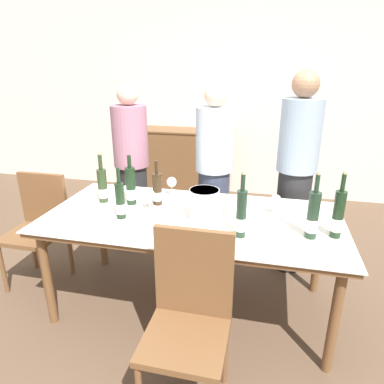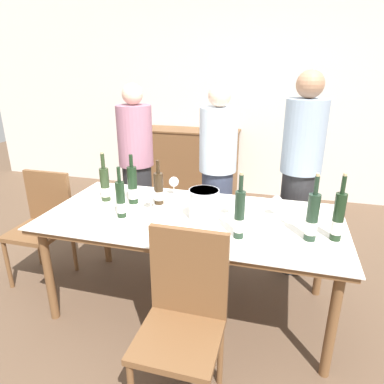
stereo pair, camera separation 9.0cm
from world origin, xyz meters
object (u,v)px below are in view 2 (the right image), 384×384
Objects in this scene: person_guest_right at (300,178)px; person_guest_left at (217,176)px; wine_bottle_5 at (312,218)px; wine_bottle_0 at (159,189)px; dining_table at (192,224)px; wine_glass_0 at (230,203)px; wine_glass_1 at (150,195)px; wine_bottle_4 at (133,186)px; chair_left_end at (43,219)px; wine_glass_2 at (277,202)px; wine_glass_3 at (174,182)px; wine_bottle_6 at (239,216)px; wine_bottle_2 at (121,200)px; ice_bucket at (204,204)px; chair_near_front at (184,311)px; wine_bottle_3 at (105,185)px; sideboard_cabinet at (189,162)px; wine_bottle_1 at (338,218)px; person_host at (137,168)px.

person_guest_left is at bearing 176.21° from person_guest_right.
wine_bottle_0 is at bearing 164.61° from wine_bottle_5.
dining_table is 15.76× the size of wine_glass_0.
wine_glass_1 is 0.10× the size of person_guest_left.
wine_bottle_4 is 0.90m from chair_left_end.
person_guest_left reaches higher than wine_bottle_0.
wine_bottle_4 is 0.42× the size of chair_left_end.
wine_glass_2 is 0.84m from wine_glass_3.
wine_bottle_6 is at bearing -168.53° from wine_bottle_5.
wine_bottle_6 is (-0.42, -0.08, 0.00)m from wine_bottle_5.
wine_glass_1 is 1.00× the size of wine_glass_3.
chair_left_end is (-0.99, 0.04, -0.33)m from wine_glass_1.
wine_bottle_2 is 1.48m from person_guest_right.
ice_bucket is 0.22× the size of chair_near_front.
sideboard_cabinet is at bearing 89.14° from wine_bottle_3.
wine_bottle_2 is 0.91m from chair_near_front.
dining_table is at bearing 169.84° from wine_bottle_5.
wine_bottle_1 is 2.73× the size of wine_glass_1.
wine_glass_3 is 0.16× the size of chair_near_front.
person_guest_left is (0.32, 0.63, -0.07)m from wine_bottle_0.
dining_table is 0.81m from wine_bottle_5.
sideboard_cabinet is 6.31× the size of ice_bucket.
chair_near_front is 0.61× the size of person_host.
wine_bottle_0 is at bearing 168.29° from wine_bottle_1.
ice_bucket reaches higher than wine_glass_2.
person_guest_right reaches higher than wine_bottle_1.
ice_bucket is at bearing -25.11° from wine_bottle_0.
chair_near_front is at bearing -112.24° from wine_bottle_6.
dining_table is 4.91× the size of wine_bottle_5.
person_guest_left is (0.81, -0.05, 0.00)m from person_host.
dining_table is at bearing -55.26° from wine_glass_3.
person_host reaches higher than wine_bottle_3.
wine_bottle_2 is 0.22× the size of person_guest_left.
wine_glass_0 is 0.57m from wine_glass_3.
wine_glass_3 is 0.51m from person_guest_left.
chair_left_end is (-1.07, -0.28, -0.33)m from wine_glass_3.
person_host is at bearing 152.99° from wine_glass_2.
wine_bottle_5 is (-0.15, -0.04, -0.00)m from wine_bottle_1.
wine_bottle_6 is 3.19× the size of wine_glass_0.
wine_bottle_5 is 0.89m from person_guest_right.
wine_bottle_5 reaches higher than chair_near_front.
wine_bottle_1 is 0.70m from wine_glass_0.
dining_table is 1.29× the size of person_host.
ice_bucket is 0.84m from wine_bottle_1.
chair_left_end is at bearing 176.29° from dining_table.
wine_bottle_6 is (1.08, -0.34, 0.02)m from wine_bottle_3.
wine_glass_0 is 1.28m from person_host.
wine_bottle_1 reaches higher than dining_table.
person_host reaches higher than wine_bottle_5.
ice_bucket is (0.78, -2.38, 0.40)m from sideboard_cabinet.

